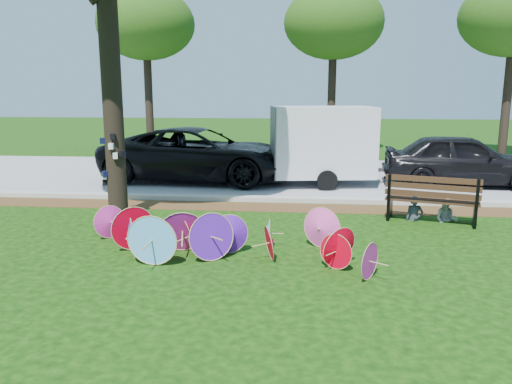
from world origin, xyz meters
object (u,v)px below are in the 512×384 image
(park_bench, at_px, (432,198))
(person_right, at_px, (448,199))
(cargo_trailer, at_px, (322,141))
(dark_pickup, at_px, (462,160))
(black_van, at_px, (199,155))
(person_left, at_px, (415,197))
(parasol_pile, at_px, (214,236))

(park_bench, height_order, person_right, park_bench)
(cargo_trailer, bearing_deg, dark_pickup, -4.39)
(park_bench, xyz_separation_m, person_right, (0.35, 0.05, -0.01))
(park_bench, bearing_deg, black_van, 160.44)
(black_van, relative_size, park_bench, 3.05)
(black_van, xyz_separation_m, dark_pickup, (8.16, -0.02, -0.06))
(dark_pickup, bearing_deg, park_bench, 160.55)
(dark_pickup, xyz_separation_m, person_left, (-2.32, -4.45, -0.26))
(black_van, distance_m, cargo_trailer, 3.95)
(person_left, bearing_deg, cargo_trailer, 118.28)
(dark_pickup, relative_size, park_bench, 2.32)
(black_van, bearing_deg, person_right, -119.45)
(person_left, xyz_separation_m, person_right, (0.70, 0.00, -0.02))
(person_right, bearing_deg, person_left, -159.78)
(parasol_pile, height_order, cargo_trailer, cargo_trailer)
(dark_pickup, xyz_separation_m, cargo_trailer, (-4.26, -0.27, 0.55))
(parasol_pile, bearing_deg, black_van, 103.70)
(black_van, relative_size, dark_pickup, 1.32)
(dark_pickup, bearing_deg, person_left, 156.65)
(park_bench, xyz_separation_m, person_left, (-0.35, 0.05, 0.01))
(parasol_pile, height_order, park_bench, park_bench)
(dark_pickup, bearing_deg, parasol_pile, 143.10)
(cargo_trailer, relative_size, person_right, 2.92)
(black_van, height_order, cargo_trailer, cargo_trailer)
(black_van, height_order, dark_pickup, black_van)
(person_right, bearing_deg, parasol_pile, -128.74)
(dark_pickup, relative_size, cargo_trailer, 1.56)
(dark_pickup, xyz_separation_m, person_right, (-1.62, -4.45, -0.28))
(park_bench, bearing_deg, cargo_trailer, 134.93)
(dark_pickup, distance_m, person_right, 4.75)
(cargo_trailer, xyz_separation_m, person_left, (1.94, -4.19, -0.82))
(parasol_pile, distance_m, cargo_trailer, 7.42)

